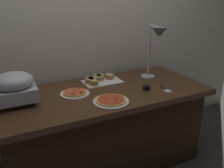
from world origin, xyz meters
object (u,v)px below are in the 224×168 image
(chafing_dish, at_px, (14,87))
(heat_lamp, at_px, (157,39))
(serving_spatula, at_px, (165,89))
(pizza_plate_front, at_px, (75,93))
(sandwich_platter, at_px, (99,80))
(sauce_cup_near, at_px, (146,87))
(pizza_plate_center, at_px, (111,101))

(chafing_dish, distance_m, heat_lamp, 1.33)
(chafing_dish, height_order, serving_spatula, chafing_dish)
(heat_lamp, relative_size, pizza_plate_front, 2.14)
(sandwich_platter, distance_m, sauce_cup_near, 0.48)
(chafing_dish, distance_m, serving_spatula, 1.28)
(pizza_plate_center, xyz_separation_m, sauce_cup_near, (0.40, 0.10, 0.01))
(chafing_dish, relative_size, pizza_plate_front, 1.28)
(sandwich_platter, bearing_deg, pizza_plate_front, -148.94)
(pizza_plate_front, bearing_deg, heat_lamp, -0.17)
(heat_lamp, xyz_separation_m, serving_spatula, (-0.06, -0.25, -0.41))
(serving_spatula, bearing_deg, sauce_cup_near, 154.47)
(chafing_dish, relative_size, sauce_cup_near, 4.92)
(serving_spatula, bearing_deg, pizza_plate_front, 161.51)
(pizza_plate_front, distance_m, sandwich_platter, 0.36)
(chafing_dish, height_order, heat_lamp, heat_lamp)
(chafing_dish, height_order, pizza_plate_front, chafing_dish)
(pizza_plate_front, distance_m, pizza_plate_center, 0.35)
(chafing_dish, relative_size, sandwich_platter, 0.88)
(chafing_dish, bearing_deg, sandwich_platter, 12.00)
(heat_lamp, height_order, sauce_cup_near, heat_lamp)
(heat_lamp, xyz_separation_m, sandwich_platter, (-0.52, 0.19, -0.39))
(heat_lamp, bearing_deg, pizza_plate_front, 179.83)
(pizza_plate_center, relative_size, sauce_cup_near, 4.42)
(pizza_plate_center, bearing_deg, serving_spatula, 2.61)
(chafing_dish, height_order, sandwich_platter, chafing_dish)
(pizza_plate_front, height_order, sauce_cup_near, sauce_cup_near)
(pizza_plate_center, distance_m, serving_spatula, 0.56)
(pizza_plate_front, xyz_separation_m, pizza_plate_center, (0.21, -0.28, 0.00))
(chafing_dish, xyz_separation_m, sauce_cup_near, (1.08, -0.20, -0.12))
(pizza_plate_center, bearing_deg, chafing_dish, 156.24)
(pizza_plate_front, relative_size, serving_spatula, 1.44)
(pizza_plate_center, height_order, sandwich_platter, sandwich_platter)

